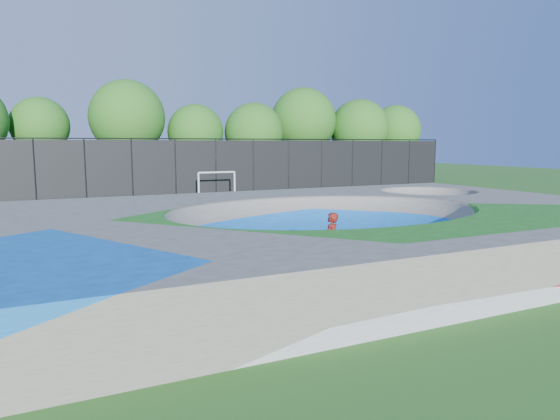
{
  "coord_description": "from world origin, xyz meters",
  "views": [
    {
      "loc": [
        -8.6,
        -14.27,
        3.65
      ],
      "look_at": [
        -0.35,
        3.0,
        1.1
      ],
      "focal_mm": 32.0,
      "sensor_mm": 36.0,
      "label": 1
    }
  ],
  "objects": [
    {
      "name": "ground",
      "position": [
        0.0,
        0.0,
        0.0
      ],
      "size": [
        120.0,
        120.0,
        0.0
      ],
      "primitive_type": "plane",
      "color": "#255C19",
      "rests_on": "ground"
    },
    {
      "name": "skate_deck",
      "position": [
        0.0,
        0.0,
        0.75
      ],
      "size": [
        22.0,
        14.0,
        1.5
      ],
      "primitive_type": "cube",
      "color": "gray",
      "rests_on": "ground"
    },
    {
      "name": "treeline",
      "position": [
        2.64,
        26.18,
        5.19
      ],
      "size": [
        52.86,
        7.05,
        8.73
      ],
      "color": "#4C2F26",
      "rests_on": "ground"
    },
    {
      "name": "soccer_goal",
      "position": [
        2.18,
        18.3,
        1.23
      ],
      "size": [
        2.69,
        0.12,
        1.78
      ],
      "color": "silver",
      "rests_on": "ground"
    },
    {
      "name": "skater",
      "position": [
        -1.17,
        -2.13,
        0.85
      ],
      "size": [
        0.74,
        0.69,
        1.69
      ],
      "primitive_type": "imported",
      "rotation": [
        0.0,
        0.0,
        3.78
      ],
      "color": "red",
      "rests_on": "ground"
    },
    {
      "name": "fence",
      "position": [
        0.0,
        21.0,
        2.1
      ],
      "size": [
        48.09,
        0.09,
        4.04
      ],
      "color": "black",
      "rests_on": "ground"
    },
    {
      "name": "skateboard",
      "position": [
        -1.17,
        -2.13,
        0.03
      ],
      "size": [
        0.76,
        0.65,
        0.05
      ],
      "primitive_type": "cube",
      "rotation": [
        0.0,
        0.0,
        0.65
      ],
      "color": "black",
      "rests_on": "ground"
    }
  ]
}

